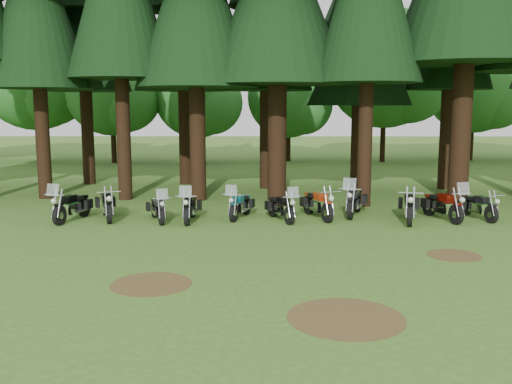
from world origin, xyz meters
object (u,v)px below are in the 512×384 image
Objects in this scene: motorcycle_6 at (318,205)px; motorcycle_10 at (478,207)px; motorcycle_7 at (354,202)px; motorcycle_8 at (409,207)px; motorcycle_9 at (443,206)px; motorcycle_2 at (158,209)px; motorcycle_0 at (72,207)px; motorcycle_4 at (240,206)px; motorcycle_5 at (281,208)px; motorcycle_3 at (190,208)px; motorcycle_1 at (107,205)px.

motorcycle_6 reaches higher than motorcycle_10.
motorcycle_7 is at bearing 3.38° from motorcycle_6.
motorcycle_8 is at bearing 173.67° from motorcycle_10.
motorcycle_2 is at bearing 165.26° from motorcycle_9.
motorcycle_4 is (5.72, 0.53, -0.04)m from motorcycle_0.
motorcycle_7 is (2.66, 0.98, 0.06)m from motorcycle_5.
motorcycle_2 reaches higher than motorcycle_10.
motorcycle_0 is 13.96m from motorcycle_10.
motorcycle_7 is at bearing 11.35° from motorcycle_3.
motorcycle_7 is 1.17× the size of motorcycle_10.
motorcycle_3 is at bearing 168.83° from motorcycle_6.
motorcycle_1 is at bearing 156.42° from motorcycle_5.
motorcycle_5 is (4.20, 0.14, 0.02)m from motorcycle_2.
motorcycle_3 is at bearing -166.65° from motorcycle_8.
motorcycle_10 is at bearing -17.63° from motorcycle_2.
motorcycle_0 is at bearing 165.08° from motorcycle_6.
motorcycle_3 is 0.91× the size of motorcycle_8.
motorcycle_9 reaches higher than motorcycle_3.
motorcycle_3 is (1.10, 0.00, 0.04)m from motorcycle_2.
motorcycle_9 reaches higher than motorcycle_8.
motorcycle_9 is at bearing 2.43° from motorcycle_3.
motorcycle_4 is 1.02× the size of motorcycle_5.
motorcycle_2 is at bearing -30.87° from motorcycle_1.
motorcycle_0 is 1.02× the size of motorcycle_6.
motorcycle_1 is 6.03m from motorcycle_5.
motorcycle_3 is (4.04, -0.04, -0.02)m from motorcycle_0.
motorcycle_2 is 0.88× the size of motorcycle_6.
motorcycle_0 reaches higher than motorcycle_10.
motorcycle_2 is 0.85× the size of motorcycle_9.
motorcycle_4 is at bearing 18.29° from motorcycle_0.
motorcycle_9 reaches higher than motorcycle_4.
motorcycle_5 is 0.87× the size of motorcycle_7.
motorcycle_7 is (4.07, 0.54, 0.06)m from motorcycle_4.
motorcycle_6 is at bearing -3.00° from motorcycle_5.
motorcycle_6 is at bearing -14.14° from motorcycle_2.
motorcycle_5 is 1.01× the size of motorcycle_10.
motorcycle_10 is at bearing -19.23° from motorcycle_1.
motorcycle_5 is (3.10, 0.13, -0.02)m from motorcycle_3.
motorcycle_6 is 3.10m from motorcycle_8.
motorcycle_1 is at bearing 163.19° from motorcycle_9.
motorcycle_9 is at bearing -18.22° from motorcycle_2.
motorcycle_5 reaches higher than motorcycle_1.
motorcycle_1 is 1.01× the size of motorcycle_6.
motorcycle_4 is (4.61, 0.21, -0.04)m from motorcycle_1.
motorcycle_5 is (7.13, 0.10, -0.04)m from motorcycle_0.
motorcycle_2 reaches higher than motorcycle_8.
motorcycle_2 is at bearing -152.07° from motorcycle_4.
motorcycle_1 reaches higher than motorcycle_6.
motorcycle_1 is 0.98× the size of motorcycle_9.
motorcycle_4 is at bearing -17.05° from motorcycle_1.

